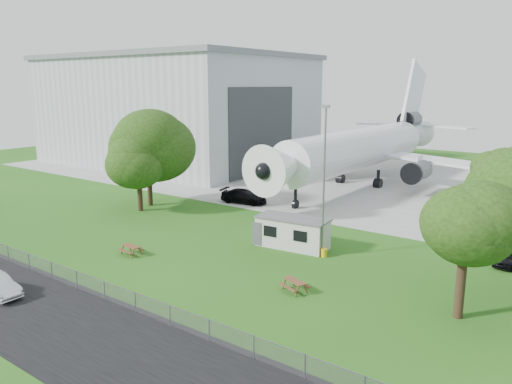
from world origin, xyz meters
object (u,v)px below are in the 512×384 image
Objects in this scene: picnic_east at (295,291)px; picnic_west at (131,254)px; site_cabin at (293,232)px; airliner at (363,147)px; hangar at (176,109)px.

picnic_west is at bearing -151.66° from picnic_east.
site_cabin reaches higher than picnic_west.
site_cabin is at bearing -76.41° from airliner.
picnic_west is at bearing -49.19° from hangar.
hangar is 6.25× the size of site_cabin.
site_cabin is 3.82× the size of picnic_west.
site_cabin is 9.42m from picnic_east.
airliner is 39.19m from picnic_east.
airliner is 26.52× the size of picnic_east.
hangar is 61.43m from picnic_east.
hangar is 51.97m from picnic_west.
airliner reaches higher than site_cabin.
picnic_west is (-9.60, -9.47, -1.31)m from site_cabin.
hangar is 52.62m from site_cabin.
site_cabin is at bearing -34.20° from hangar.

